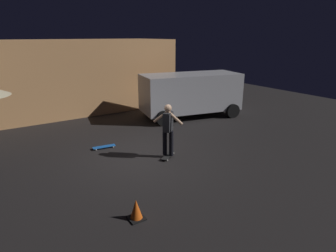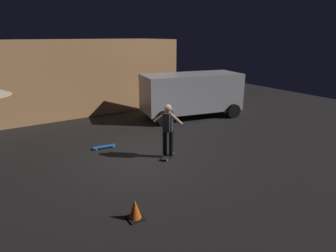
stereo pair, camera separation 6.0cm
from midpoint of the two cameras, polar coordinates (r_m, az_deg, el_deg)
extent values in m
plane|color=black|center=(9.38, -5.00, -6.16)|extent=(28.00, 28.00, 0.00)
cube|color=tan|center=(15.83, -19.07, 9.38)|extent=(10.48, 3.97, 3.54)
cube|color=#B2B2B7|center=(13.80, 4.35, 6.72)|extent=(4.89, 2.79, 1.70)
cube|color=black|center=(14.86, 12.42, 8.51)|extent=(0.41, 1.72, 0.64)
cylinder|color=black|center=(15.64, 8.51, 4.68)|extent=(0.69, 0.35, 0.66)
cylinder|color=black|center=(14.01, 12.51, 2.95)|extent=(0.69, 0.35, 0.66)
cylinder|color=black|center=(14.25, -3.84, 3.58)|extent=(0.69, 0.35, 0.66)
cylinder|color=black|center=(12.44, -1.06, 1.54)|extent=(0.69, 0.35, 0.66)
cube|color=black|center=(9.34, -0.18, -5.79)|extent=(0.74, 0.63, 0.02)
sphere|color=silver|center=(9.64, -0.04, -5.25)|extent=(0.05, 0.05, 0.05)
sphere|color=silver|center=(9.59, 0.92, -5.39)|extent=(0.05, 0.05, 0.05)
sphere|color=silver|center=(9.13, -1.34, -6.62)|extent=(0.05, 0.05, 0.05)
sphere|color=silver|center=(9.07, -0.34, -6.77)|extent=(0.05, 0.05, 0.05)
cube|color=#1959B2|center=(10.29, -12.67, -3.99)|extent=(0.80, 0.29, 0.02)
sphere|color=silver|center=(10.16, -14.18, -4.58)|extent=(0.05, 0.05, 0.05)
sphere|color=silver|center=(10.32, -14.39, -4.26)|extent=(0.05, 0.05, 0.05)
sphere|color=silver|center=(10.29, -10.92, -4.08)|extent=(0.05, 0.05, 0.05)
sphere|color=silver|center=(10.44, -11.18, -3.76)|extent=(0.05, 0.05, 0.05)
cylinder|color=black|center=(9.22, -0.83, -3.31)|extent=(0.14, 0.14, 0.82)
cylinder|color=black|center=(9.15, 0.46, -3.48)|extent=(0.14, 0.14, 0.82)
cube|color=#262628|center=(8.95, -0.19, 0.85)|extent=(0.44, 0.40, 0.60)
sphere|color=tan|center=(8.84, -0.19, 3.56)|extent=(0.23, 0.23, 0.23)
cylinder|color=tan|center=(8.99, -1.51, 1.91)|extent=(0.40, 0.49, 0.46)
cylinder|color=tan|center=(8.84, 1.15, 1.64)|extent=(0.40, 0.49, 0.46)
cube|color=black|center=(6.53, -6.52, -17.61)|extent=(0.34, 0.34, 0.03)
cone|color=#EA5914|center=(6.41, -6.59, -16.04)|extent=(0.28, 0.28, 0.46)
camera|label=1|loc=(0.03, -90.19, -0.06)|focal=30.86mm
camera|label=2|loc=(0.03, 89.81, 0.06)|focal=30.86mm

